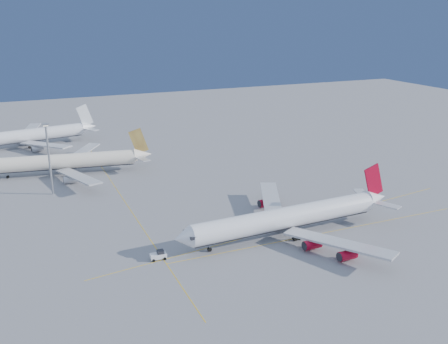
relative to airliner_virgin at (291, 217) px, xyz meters
The scene contains 7 objects.
ground 12.62m from the airliner_virgin, 69.92° to the left, with size 500.00×500.00×0.00m, color slate.
taxiway_lines 20.90m from the airliner_virgin, 121.88° to the left, with size 118.86×140.00×0.02m.
airliner_virgin is the anchor object (origin of this frame).
airliner_etihad 92.77m from the airliner_virgin, 121.31° to the left, with size 61.61×56.36×16.11m.
airliner_third 141.71m from the airliner_virgin, 115.04° to the left, with size 62.47×56.97×16.80m.
pushback_tug 37.20m from the airliner_virgin, behind, with size 4.05×2.56×2.24m.
light_mast 81.83m from the airliner_virgin, 133.96° to the left, with size 2.07×2.07×23.97m.
Camera 1 is at (-69.73, -118.08, 57.39)m, focal length 40.00 mm.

